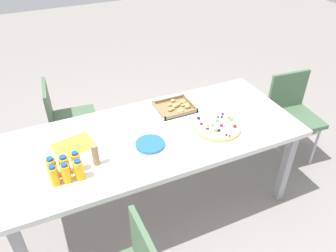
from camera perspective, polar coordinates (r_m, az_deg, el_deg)
name	(u,v)px	position (r m, az deg, el deg)	size (l,w,h in m)	color
ground_plane	(155,204)	(2.87, -2.24, -13.18)	(12.00, 12.00, 0.00)	gray
party_table	(153,141)	(2.40, -2.61, -2.58)	(2.13, 0.89, 0.74)	white
chair_end	(292,110)	(3.24, 20.54, 2.51)	(0.44, 0.44, 0.83)	#4C6B4C
chair_far_left	(65,117)	(3.08, -17.20, 1.43)	(0.44, 0.44, 0.83)	#4C6B4C
juice_bottle_0	(54,176)	(2.05, -19.00, -8.08)	(0.05, 0.05, 0.14)	#FAAC14
juice_bottle_1	(66,173)	(2.05, -17.14, -7.77)	(0.05, 0.05, 0.14)	#F9AE14
juice_bottle_2	(79,170)	(2.05, -15.07, -7.26)	(0.06, 0.06, 0.14)	#FAAC14
juice_bottle_3	(52,168)	(2.10, -19.30, -6.81)	(0.06, 0.06, 0.15)	#F9AD14
juice_bottle_4	(64,165)	(2.11, -17.37, -6.43)	(0.06, 0.06, 0.13)	#FAAE14
juice_bottle_5	(76,162)	(2.11, -15.47, -5.93)	(0.06, 0.06, 0.14)	#F9AD14
fruit_pizza	(217,127)	(2.43, 8.44, -0.09)	(0.34, 0.34, 0.05)	tan
snack_tray	(176,107)	(2.62, 1.41, 3.25)	(0.28, 0.25, 0.04)	olive
plate_stack	(150,144)	(2.25, -3.10, -3.14)	(0.20, 0.20, 0.02)	blue
napkin_stack	(20,150)	(2.42, -24.05, -3.73)	(0.15, 0.15, 0.01)	white
cardboard_tube	(95,155)	(2.11, -12.38, -4.86)	(0.04, 0.04, 0.15)	#9E7A56
paper_folder	(73,146)	(2.34, -15.93, -3.26)	(0.26, 0.20, 0.01)	yellow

